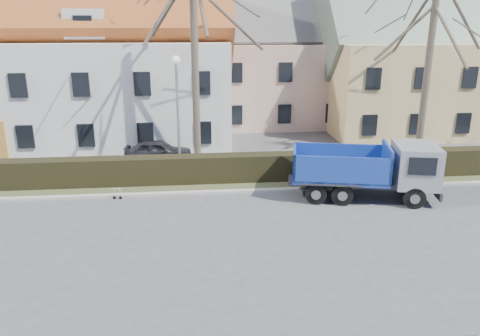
{
  "coord_description": "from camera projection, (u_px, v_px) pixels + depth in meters",
  "views": [
    {
      "loc": [
        -2.1,
        -15.03,
        7.43
      ],
      "look_at": [
        -0.3,
        3.22,
        1.6
      ],
      "focal_mm": 35.0,
      "sensor_mm": 36.0,
      "label": 1
    }
  ],
  "objects": [
    {
      "name": "ground",
      "position": [
        257.0,
        237.0,
        16.7
      ],
      "size": [
        120.0,
        120.0,
        0.0
      ],
      "primitive_type": "plane",
      "color": "#49494C"
    },
    {
      "name": "curb_far",
      "position": [
        244.0,
        191.0,
        21.04
      ],
      "size": [
        80.0,
        0.3,
        0.12
      ],
      "primitive_type": "cube",
      "color": "#A6A097",
      "rests_on": "ground"
    },
    {
      "name": "grass_strip",
      "position": [
        240.0,
        180.0,
        22.56
      ],
      "size": [
        80.0,
        3.0,
        0.1
      ],
      "primitive_type": "cube",
      "color": "#404526",
      "rests_on": "ground"
    },
    {
      "name": "hedge",
      "position": [
        241.0,
        169.0,
        22.19
      ],
      "size": [
        60.0,
        0.9,
        1.3
      ],
      "primitive_type": "cube",
      "color": "black",
      "rests_on": "ground"
    },
    {
      "name": "building_white",
      "position": [
        18.0,
        65.0,
        29.22
      ],
      "size": [
        26.8,
        10.8,
        9.5
      ],
      "primitive_type": null,
      "color": "silver",
      "rests_on": "ground"
    },
    {
      "name": "building_pink",
      "position": [
        275.0,
        68.0,
        34.83
      ],
      "size": [
        10.8,
        8.8,
        8.0
      ],
      "primitive_type": null,
      "color": "#CFA692",
      "rests_on": "ground"
    },
    {
      "name": "building_yellow",
      "position": [
        450.0,
        67.0,
        33.03
      ],
      "size": [
        18.8,
        10.8,
        8.5
      ],
      "primitive_type": null,
      "color": "tan",
      "rests_on": "ground"
    },
    {
      "name": "tree_1",
      "position": [
        194.0,
        43.0,
        22.66
      ],
      "size": [
        9.2,
        9.2,
        12.65
      ],
      "primitive_type": null,
      "color": "#4E4336",
      "rests_on": "ground"
    },
    {
      "name": "tree_2",
      "position": [
        429.0,
        59.0,
        24.03
      ],
      "size": [
        8.0,
        8.0,
        11.0
      ],
      "primitive_type": null,
      "color": "#4E4336",
      "rests_on": "ground"
    },
    {
      "name": "dump_truck",
      "position": [
        359.0,
        170.0,
        20.07
      ],
      "size": [
        6.71,
        3.68,
        2.54
      ],
      "primitive_type": null,
      "rotation": [
        0.0,
        0.0,
        -0.22
      ],
      "color": "navy",
      "rests_on": "ground"
    },
    {
      "name": "streetlight",
      "position": [
        178.0,
        118.0,
        22.17
      ],
      "size": [
        0.46,
        0.46,
        5.94
      ],
      "primitive_type": null,
      "color": "#959798",
      "rests_on": "ground"
    },
    {
      "name": "cart_frame",
      "position": [
        113.0,
        193.0,
        20.17
      ],
      "size": [
        0.66,
        0.42,
        0.56
      ],
      "primitive_type": null,
      "rotation": [
        0.0,
        0.0,
        -0.12
      ],
      "color": "silver",
      "rests_on": "ground"
    },
    {
      "name": "parked_car_a",
      "position": [
        158.0,
        151.0,
        25.39
      ],
      "size": [
        3.7,
        1.66,
        1.24
      ],
      "primitive_type": "imported",
      "rotation": [
        0.0,
        0.0,
        1.51
      ],
      "color": "black",
      "rests_on": "ground"
    }
  ]
}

